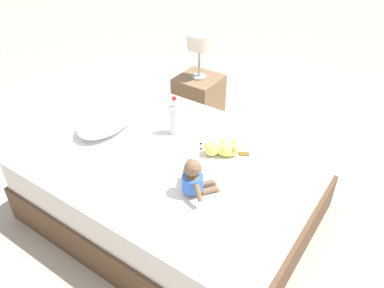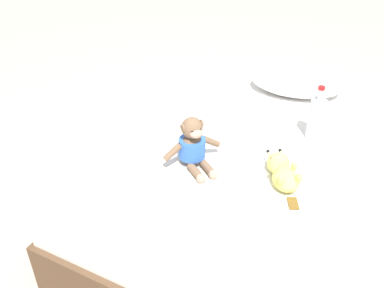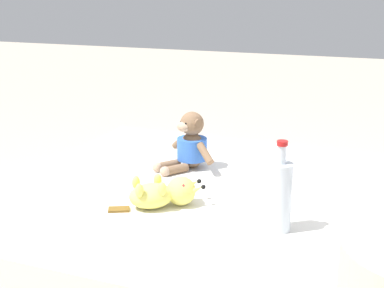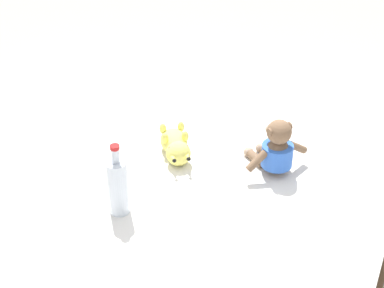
# 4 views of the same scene
# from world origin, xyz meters

# --- Properties ---
(ground_plane) EXTENTS (16.00, 16.00, 0.00)m
(ground_plane) POSITION_xyz_m (0.00, 0.00, 0.00)
(ground_plane) COLOR #B7A893
(bed) EXTENTS (1.40, 1.81, 0.50)m
(bed) POSITION_xyz_m (0.00, 0.00, 0.25)
(bed) COLOR brown
(bed) RESTS_ON ground_plane
(pillow) EXTENTS (0.58, 0.42, 0.13)m
(pillow) POSITION_xyz_m (0.01, 0.61, 0.56)
(pillow) COLOR white
(pillow) RESTS_ON bed
(plush_monkey) EXTENTS (0.25, 0.26, 0.24)m
(plush_monkey) POSITION_xyz_m (-0.21, -0.30, 0.60)
(plush_monkey) COLOR brown
(plush_monkey) RESTS_ON bed
(plush_yellow_creature) EXTENTS (0.23, 0.30, 0.10)m
(plush_yellow_creature) POSITION_xyz_m (0.19, -0.24, 0.55)
(plush_yellow_creature) COLOR #EAE066
(plush_yellow_creature) RESTS_ON bed
(glass_bottle) EXTENTS (0.07, 0.07, 0.28)m
(glass_bottle) POSITION_xyz_m (0.23, 0.16, 0.61)
(glass_bottle) COLOR silver
(glass_bottle) RESTS_ON bed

